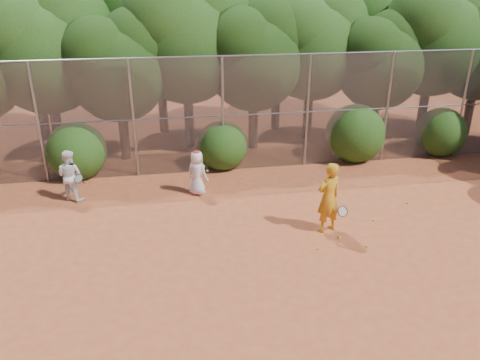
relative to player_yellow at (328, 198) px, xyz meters
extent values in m
plane|color=#A44725|center=(-1.16, -1.21, -0.99)|extent=(80.00, 80.00, 0.00)
cylinder|color=gray|center=(-8.16, 4.79, 1.01)|extent=(0.09, 0.09, 4.00)
cylinder|color=gray|center=(-5.16, 4.79, 1.01)|extent=(0.09, 0.09, 4.00)
cylinder|color=gray|center=(-2.16, 4.79, 1.01)|extent=(0.09, 0.09, 4.00)
cylinder|color=gray|center=(0.84, 4.79, 1.01)|extent=(0.09, 0.09, 4.00)
cylinder|color=gray|center=(3.84, 4.79, 1.01)|extent=(0.09, 0.09, 4.00)
cylinder|color=gray|center=(6.84, 4.79, 1.01)|extent=(0.09, 0.09, 4.00)
cylinder|color=gray|center=(-1.16, 4.79, 3.01)|extent=(20.00, 0.05, 0.05)
cylinder|color=gray|center=(-1.16, 4.79, 1.01)|extent=(20.00, 0.04, 0.04)
cube|color=slate|center=(-1.16, 4.79, 1.01)|extent=(20.00, 0.02, 4.00)
cylinder|color=black|center=(-8.16, 7.29, 0.27)|extent=(0.38, 0.38, 2.52)
sphere|color=#1C3F0F|center=(-8.16, 7.29, 2.74)|extent=(4.03, 4.03, 4.03)
sphere|color=#1C3F0F|center=(-7.35, 7.70, 3.75)|extent=(3.23, 3.23, 3.23)
sphere|color=#1C3F0F|center=(-8.87, 6.99, 3.55)|extent=(3.02, 3.02, 3.02)
cylinder|color=black|center=(-5.66, 6.59, 0.10)|extent=(0.36, 0.36, 2.17)
sphere|color=black|center=(-5.66, 6.59, 2.23)|extent=(3.47, 3.47, 3.47)
sphere|color=black|center=(-4.97, 6.94, 3.09)|extent=(2.78, 2.78, 2.78)
sphere|color=black|center=(-6.27, 6.33, 2.92)|extent=(2.60, 2.60, 2.60)
cylinder|color=black|center=(-3.16, 7.59, 0.34)|extent=(0.39, 0.39, 2.66)
sphere|color=#1C3F0F|center=(-3.16, 7.59, 2.95)|extent=(4.26, 4.26, 4.26)
sphere|color=#1C3F0F|center=(-2.31, 8.02, 4.01)|extent=(3.40, 3.40, 3.40)
sphere|color=#1C3F0F|center=(-3.91, 7.27, 3.80)|extent=(3.19, 3.19, 3.19)
cylinder|color=black|center=(-0.66, 6.99, 0.15)|extent=(0.37, 0.37, 2.27)
sphere|color=black|center=(-0.66, 6.99, 2.38)|extent=(3.64, 3.64, 3.64)
sphere|color=black|center=(0.07, 7.36, 3.29)|extent=(2.91, 2.91, 2.91)
sphere|color=black|center=(-1.30, 6.72, 3.11)|extent=(2.73, 2.73, 2.73)
cylinder|color=black|center=(1.84, 7.79, 0.24)|extent=(0.38, 0.38, 2.45)
sphere|color=#1C3F0F|center=(1.84, 7.79, 2.64)|extent=(3.92, 3.92, 3.92)
sphere|color=#1C3F0F|center=(2.62, 8.18, 3.62)|extent=(3.14, 3.14, 3.14)
sphere|color=#1C3F0F|center=(1.15, 7.50, 3.42)|extent=(2.94, 2.94, 2.94)
cylinder|color=black|center=(4.34, 6.79, 0.06)|extent=(0.36, 0.36, 2.10)
sphere|color=black|center=(4.34, 6.79, 2.12)|extent=(3.36, 3.36, 3.36)
sphere|color=black|center=(5.01, 7.13, 2.96)|extent=(2.69, 2.69, 2.69)
sphere|color=black|center=(3.75, 6.54, 2.79)|extent=(2.52, 2.52, 2.52)
cylinder|color=black|center=(6.84, 7.39, 0.31)|extent=(0.39, 0.39, 2.59)
sphere|color=#1C3F0F|center=(6.84, 7.39, 2.85)|extent=(4.14, 4.14, 4.14)
sphere|color=#1C3F0F|center=(7.67, 7.81, 3.88)|extent=(3.32, 3.32, 3.32)
sphere|color=#1C3F0F|center=(6.11, 7.08, 3.68)|extent=(3.11, 3.11, 3.11)
cylinder|color=black|center=(8.84, 7.09, 0.17)|extent=(0.37, 0.37, 2.31)
sphere|color=black|center=(8.84, 7.09, 2.43)|extent=(3.70, 3.70, 3.70)
sphere|color=black|center=(8.19, 6.82, 3.17)|extent=(2.77, 2.77, 2.77)
cylinder|color=black|center=(-9.16, 9.59, 0.33)|extent=(0.39, 0.39, 2.62)
sphere|color=#1C3F0F|center=(-9.16, 9.59, 2.90)|extent=(4.20, 4.20, 4.20)
sphere|color=#1C3F0F|center=(-8.32, 10.01, 3.95)|extent=(3.36, 3.36, 3.36)
sphere|color=#1C3F0F|center=(-9.90, 9.28, 3.74)|extent=(3.15, 3.15, 3.15)
cylinder|color=black|center=(-4.16, 9.79, 0.41)|extent=(0.40, 0.40, 2.80)
sphere|color=#1C3F0F|center=(-4.16, 9.79, 3.16)|extent=(4.48, 4.48, 4.48)
sphere|color=#1C3F0F|center=(-3.26, 10.24, 4.28)|extent=(3.58, 3.58, 3.58)
sphere|color=#1C3F0F|center=(-4.94, 9.46, 4.05)|extent=(3.36, 3.36, 3.36)
cylinder|color=black|center=(0.84, 9.39, 0.27)|extent=(0.38, 0.38, 2.52)
sphere|color=#1C3F0F|center=(0.84, 9.39, 2.74)|extent=(4.03, 4.03, 4.03)
sphere|color=#1C3F0F|center=(1.65, 9.80, 3.75)|extent=(3.23, 3.23, 3.23)
sphere|color=#1C3F0F|center=(0.13, 9.09, 3.55)|extent=(3.02, 3.02, 3.02)
cylinder|color=black|center=(5.34, 9.99, 0.38)|extent=(0.40, 0.40, 2.73)
sphere|color=#1C3F0F|center=(5.34, 9.99, 3.05)|extent=(4.37, 4.37, 4.37)
sphere|color=#1C3F0F|center=(6.21, 10.43, 4.15)|extent=(3.49, 3.49, 3.49)
sphere|color=#1C3F0F|center=(4.58, 9.67, 3.93)|extent=(3.28, 3.28, 3.28)
sphere|color=#1C3F0F|center=(-7.16, 5.09, 0.01)|extent=(2.00, 2.00, 2.00)
sphere|color=#1C3F0F|center=(-2.16, 5.09, -0.09)|extent=(1.80, 1.80, 1.80)
sphere|color=#1C3F0F|center=(2.84, 5.09, 0.11)|extent=(2.20, 2.20, 2.20)
sphere|color=#1C3F0F|center=(6.34, 5.09, -0.04)|extent=(1.90, 1.90, 1.90)
imported|color=orange|center=(0.00, 0.00, 0.00)|extent=(0.84, 0.69, 1.97)
torus|color=black|center=(0.35, -0.20, -0.34)|extent=(0.33, 0.21, 0.28)
cylinder|color=black|center=(0.31, -0.01, -0.43)|extent=(0.08, 0.27, 0.15)
imported|color=white|center=(-3.24, 2.94, -0.27)|extent=(0.83, 0.80, 1.44)
ellipsoid|color=#AE181A|center=(-3.24, 2.94, 0.41)|extent=(0.22, 0.22, 0.13)
sphere|color=#AAD226|center=(-2.94, 2.74, -0.14)|extent=(0.07, 0.07, 0.07)
imported|color=white|center=(-7.11, 3.19, -0.18)|extent=(0.97, 0.89, 1.61)
torus|color=black|center=(-6.81, 2.89, -0.19)|extent=(0.38, 0.34, 0.23)
cylinder|color=black|center=(-6.74, 3.03, -0.34)|extent=(0.13, 0.21, 0.22)
sphere|color=#AAD226|center=(0.73, -1.01, -0.95)|extent=(0.07, 0.07, 0.07)
sphere|color=#AAD226|center=(3.00, 1.13, -0.95)|extent=(0.07, 0.07, 0.07)
sphere|color=#AAD226|center=(-0.54, -0.93, -0.95)|extent=(0.07, 0.07, 0.07)
sphere|color=#AAD226|center=(1.50, 0.28, -0.95)|extent=(0.07, 0.07, 0.07)
sphere|color=#AAD226|center=(0.21, -0.49, -0.95)|extent=(0.07, 0.07, 0.07)
sphere|color=#AAD226|center=(0.88, 2.60, -0.95)|extent=(0.07, 0.07, 0.07)
camera|label=1|loc=(-4.18, -10.61, 5.36)|focal=35.00mm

